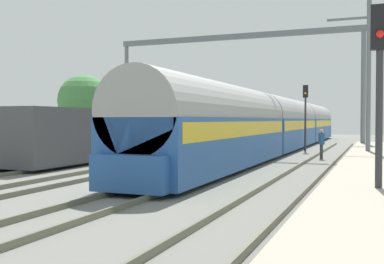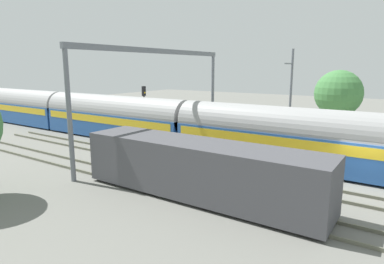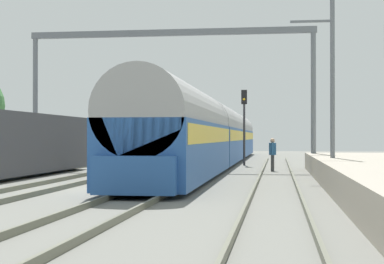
{
  "view_description": "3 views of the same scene",
  "coord_description": "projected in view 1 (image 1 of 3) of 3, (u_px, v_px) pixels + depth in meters",
  "views": [
    {
      "loc": [
        8.68,
        -15.54,
        2.28
      ],
      "look_at": [
        1.98,
        1.51,
        1.8
      ],
      "focal_mm": 43.98,
      "sensor_mm": 36.0,
      "label": 1
    },
    {
      "loc": [
        -19.58,
        -2.1,
        6.52
      ],
      "look_at": [
        0.67,
        11.49,
        1.79
      ],
      "focal_mm": 31.38,
      "sensor_mm": 36.0,
      "label": 2
    },
    {
      "loc": [
        6.0,
        -20.87,
        1.79
      ],
      "look_at": [
        0.99,
        15.87,
        2.09
      ],
      "focal_mm": 58.84,
      "sensor_mm": 36.0,
      "label": 3
    }
  ],
  "objects": [
    {
      "name": "person_crossing",
      "position": [
        321.0,
        141.0,
        27.16
      ],
      "size": [
        0.38,
        0.46,
        1.73
      ],
      "rotation": [
        0.0,
        0.0,
        1.98
      ],
      "color": "#3B3B3B",
      "rests_on": "ground"
    },
    {
      "name": "railway_signal_far",
      "position": [
        305.0,
        109.0,
        33.92
      ],
      "size": [
        0.36,
        0.3,
        4.79
      ],
      "color": "#2D2D33",
      "rests_on": "ground"
    },
    {
      "name": "catenary_gantry",
      "position": [
        234.0,
        64.0,
        30.58
      ],
      "size": [
        16.29,
        0.28,
        7.86
      ],
      "color": "slate",
      "rests_on": "ground"
    },
    {
      "name": "ground",
      "position": [
        128.0,
        180.0,
        17.7
      ],
      "size": [
        120.0,
        120.0,
        0.0
      ],
      "primitive_type": "plane",
      "color": "slate"
    },
    {
      "name": "track_east",
      "position": [
        177.0,
        181.0,
        16.97
      ],
      "size": [
        1.52,
        60.0,
        0.16
      ],
      "color": "#616150",
      "rests_on": "ground"
    },
    {
      "name": "catenary_pole_east_mid",
      "position": [
        367.0,
        78.0,
        20.79
      ],
      "size": [
        1.9,
        0.2,
        8.0
      ],
      "color": "slate",
      "rests_on": "ground"
    },
    {
      "name": "freight_car",
      "position": [
        93.0,
        134.0,
        26.0
      ],
      "size": [
        2.8,
        13.0,
        2.7
      ],
      "color": "#47474C",
      "rests_on": "ground"
    },
    {
      "name": "passenger_train",
      "position": [
        284.0,
        124.0,
        36.49
      ],
      "size": [
        2.93,
        49.2,
        3.82
      ],
      "color": "#28569E",
      "rests_on": "ground"
    },
    {
      "name": "track_far_west",
      "position": [
        5.0,
        172.0,
        19.87
      ],
      "size": [
        1.52,
        60.0,
        0.16
      ],
      "color": "#616150",
      "rests_on": "ground"
    },
    {
      "name": "track_west",
      "position": [
        84.0,
        176.0,
        18.42
      ],
      "size": [
        1.52,
        60.0,
        0.16
      ],
      "color": "#616150",
      "rests_on": "ground"
    },
    {
      "name": "track_far_east",
      "position": [
        287.0,
        186.0,
        15.52
      ],
      "size": [
        1.52,
        60.0,
        0.16
      ],
      "color": "#616150",
      "rests_on": "ground"
    },
    {
      "name": "railway_signal_near",
      "position": [
        379.0,
        86.0,
        9.45
      ],
      "size": [
        0.36,
        0.3,
        4.59
      ],
      "color": "#2D2D33",
      "rests_on": "ground"
    },
    {
      "name": "tree_west_background",
      "position": [
        84.0,
        101.0,
        37.16
      ],
      "size": [
        4.11,
        4.11,
        5.84
      ],
      "color": "#4C3826",
      "rests_on": "ground"
    }
  ]
}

